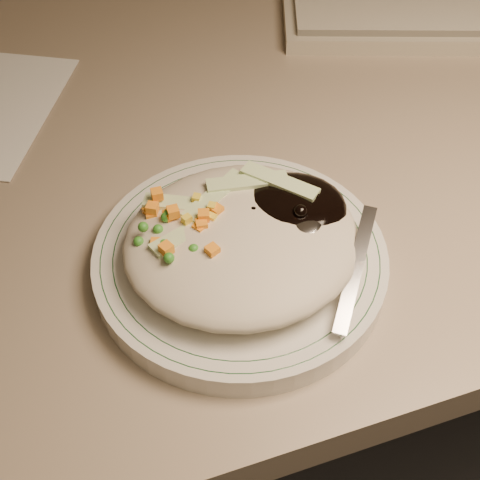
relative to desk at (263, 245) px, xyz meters
name	(u,v)px	position (x,y,z in m)	size (l,w,h in m)	color
desk	(263,245)	(0.00, 0.00, 0.00)	(1.40, 0.70, 0.74)	gray
plate	(240,261)	(-0.09, -0.18, 0.21)	(0.25, 0.25, 0.02)	silver
plate_rim	(240,253)	(-0.09, -0.18, 0.22)	(0.23, 0.23, 0.00)	#144723
meal	(245,235)	(-0.09, -0.19, 0.24)	(0.21, 0.19, 0.05)	#B4A892
keyboard	(440,16)	(0.27, 0.11, 0.21)	(0.41, 0.26, 0.03)	#B0A790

